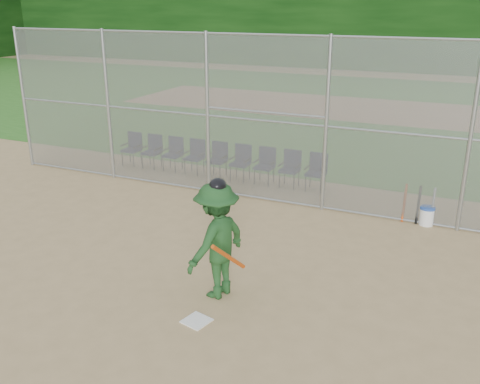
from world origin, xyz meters
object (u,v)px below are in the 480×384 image
at_px(home_plate, 197,321).
at_px(batter_at_plate, 217,240).
at_px(water_cooler, 427,216).
at_px(chair_0, 131,149).

relative_size(home_plate, batter_at_plate, 0.18).
bearing_deg(home_plate, batter_at_plate, 94.74).
height_order(batter_at_plate, water_cooler, batter_at_plate).
bearing_deg(water_cooler, batter_at_plate, -122.28).
xyz_separation_m(batter_at_plate, chair_0, (-5.74, 5.74, -0.51)).
xyz_separation_m(water_cooler, chair_0, (-8.61, 1.19, 0.27)).
relative_size(home_plate, water_cooler, 0.91).
height_order(home_plate, batter_at_plate, batter_at_plate).
bearing_deg(batter_at_plate, chair_0, 135.03).
bearing_deg(chair_0, batter_at_plate, -44.97).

